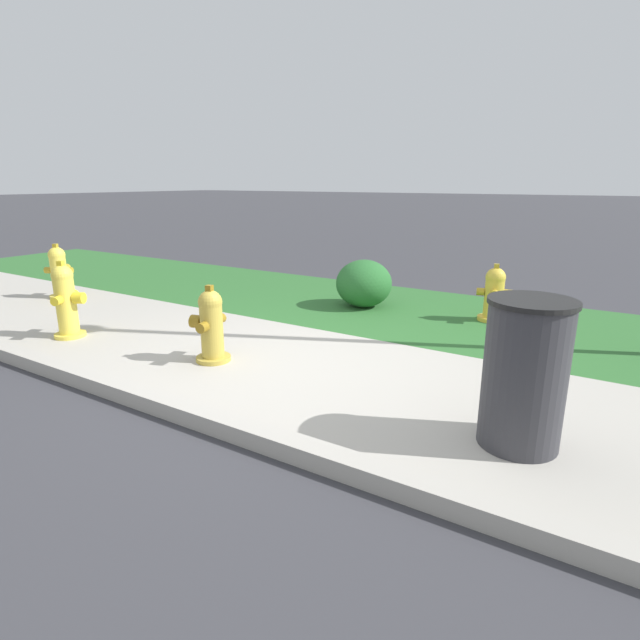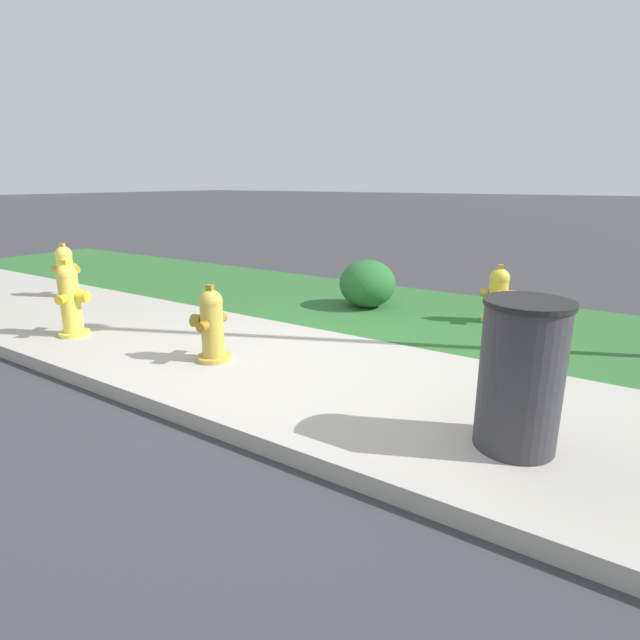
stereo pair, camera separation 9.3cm
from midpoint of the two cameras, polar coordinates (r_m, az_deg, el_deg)
name	(u,v)px [view 2 (the right image)]	position (r m, az deg, el deg)	size (l,w,h in m)	color
ground_plane	(293,369)	(4.43, -2.53, -5.57)	(120.00, 120.00, 0.00)	#38383D
sidewalk_pavement	(293,368)	(4.43, -2.54, -5.51)	(18.00, 2.22, 0.01)	#ADA89E
grass_verge	(405,310)	(6.46, 10.14, 1.09)	(18.00, 2.64, 0.01)	#2D662D
street_curb	(190,413)	(3.59, -13.91, -10.31)	(18.00, 0.16, 0.12)	#ADA89E
fire_hydrant_by_grass_verge	(212,325)	(4.60, -11.71, -0.58)	(0.37, 0.39, 0.71)	gold
fire_hydrant_near_corner	(498,295)	(6.16, 20.08, 2.68)	(0.41, 0.38, 0.68)	gold
fire_hydrant_mid_block	(66,271)	(7.88, -26.72, 4.99)	(0.39, 0.37, 0.77)	yellow
fire_hydrant_far_end	(70,300)	(5.83, -26.22, 2.08)	(0.36, 0.38, 0.82)	yellow
trash_bin	(521,376)	(3.25, 22.73, -5.97)	(0.51, 0.51, 0.94)	#333338
shrub_bush_far_verge	(367,284)	(6.52, 5.85, 4.15)	(0.73, 0.73, 0.62)	#28662D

